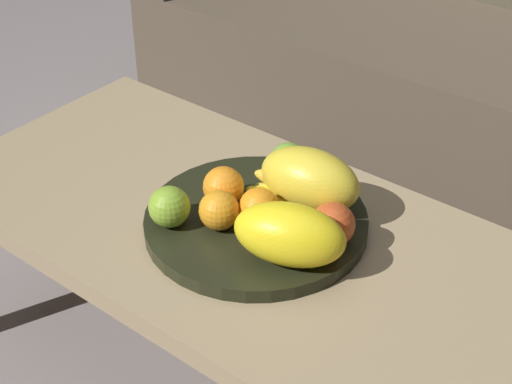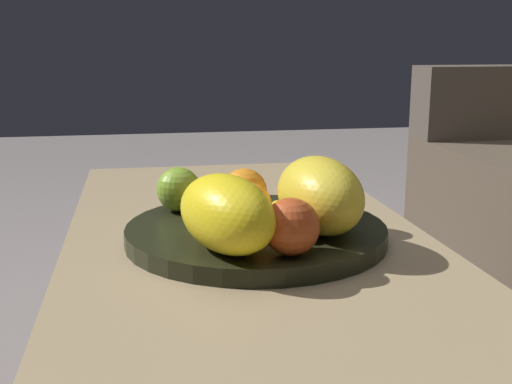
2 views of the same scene
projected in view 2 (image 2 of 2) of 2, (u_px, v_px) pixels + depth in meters
coffee_table at (247, 261)px, 1.01m from camera, size 1.13×0.55×0.40m
fruit_bowl at (256, 233)px, 0.96m from camera, size 0.39×0.39×0.03m
melon_large_front at (226, 214)px, 0.83m from camera, size 0.20×0.16×0.10m
melon_smaller_beside at (320, 195)px, 0.91m from camera, size 0.19×0.13×0.11m
orange_front at (244, 191)px, 1.01m from camera, size 0.07×0.07×0.07m
orange_left at (249, 206)px, 0.93m from camera, size 0.07×0.07×0.07m
orange_right at (212, 199)px, 0.97m from camera, size 0.07×0.07×0.07m
apple_front at (335, 194)px, 1.00m from camera, size 0.07×0.07×0.07m
apple_left at (179, 189)px, 1.03m from camera, size 0.07×0.07×0.07m
apple_right at (291, 227)px, 0.82m from camera, size 0.07×0.07×0.07m
banana_bunch at (295, 211)px, 0.93m from camera, size 0.16×0.07×0.06m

